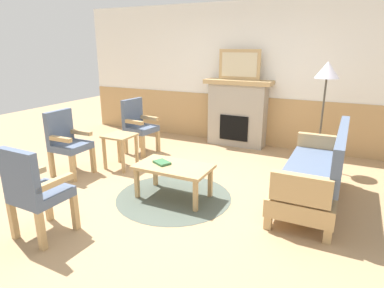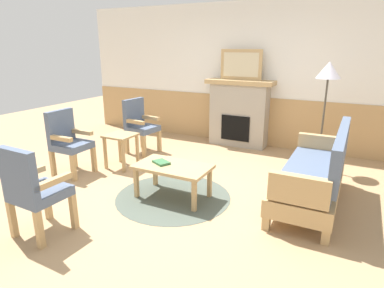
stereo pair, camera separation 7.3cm
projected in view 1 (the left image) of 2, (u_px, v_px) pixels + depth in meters
ground_plane at (181, 188)px, 4.53m from camera, size 14.00×14.00×0.00m
wall_back at (243, 77)px, 6.38m from camera, size 7.20×0.14×2.70m
fireplace at (237, 112)px, 6.35m from camera, size 1.30×0.44×1.28m
framed_picture at (239, 65)px, 6.09m from camera, size 0.80×0.04×0.56m
couch at (315, 174)px, 4.00m from camera, size 0.70×1.80×0.98m
coffee_table at (173, 169)px, 4.16m from camera, size 0.96×0.56×0.44m
round_rug at (174, 197)px, 4.27m from camera, size 1.50×1.50×0.01m
book_on_table at (162, 163)px, 4.21m from camera, size 0.26×0.23×0.03m
armchair_near_fireplace at (138, 124)px, 5.94m from camera, size 0.53×0.53×0.98m
armchair_by_window_left at (67, 140)px, 4.90m from camera, size 0.49×0.49×0.98m
armchair_front_left at (34, 189)px, 3.23m from camera, size 0.49×0.49×0.98m
side_table at (120, 142)px, 5.19m from camera, size 0.44×0.44×0.55m
floor_lamp_by_couch at (327, 77)px, 4.90m from camera, size 0.36×0.36×1.68m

